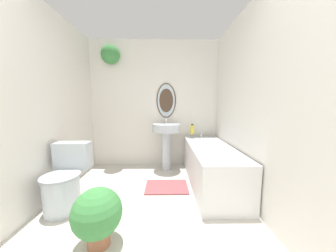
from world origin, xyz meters
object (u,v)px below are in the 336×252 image
object	(u,v)px
pedestal_sink	(166,135)
bathtub	(211,164)
shampoo_bottle	(192,129)
toilet	(66,181)
potted_plant	(97,214)

from	to	relation	value
pedestal_sink	bathtub	xyz separation A→B (m)	(0.66, -0.58, -0.34)
pedestal_sink	shampoo_bottle	world-z (taller)	pedestal_sink
toilet	pedestal_sink	distance (m)	1.66
bathtub	shampoo_bottle	xyz separation A→B (m)	(-0.18, 0.65, 0.44)
pedestal_sink	potted_plant	distance (m)	1.82
shampoo_bottle	pedestal_sink	bearing A→B (deg)	-171.64
pedestal_sink	potted_plant	size ratio (longest dim) A/B	1.89
potted_plant	pedestal_sink	bearing A→B (deg)	70.93
pedestal_sink	bathtub	world-z (taller)	pedestal_sink
pedestal_sink	potted_plant	bearing A→B (deg)	-109.07
shampoo_bottle	toilet	bearing A→B (deg)	-143.80
toilet	potted_plant	distance (m)	0.81
pedestal_sink	potted_plant	xyz separation A→B (m)	(-0.58, -1.69, -0.36)
potted_plant	bathtub	bearing A→B (deg)	41.82
toilet	shampoo_bottle	distance (m)	2.08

